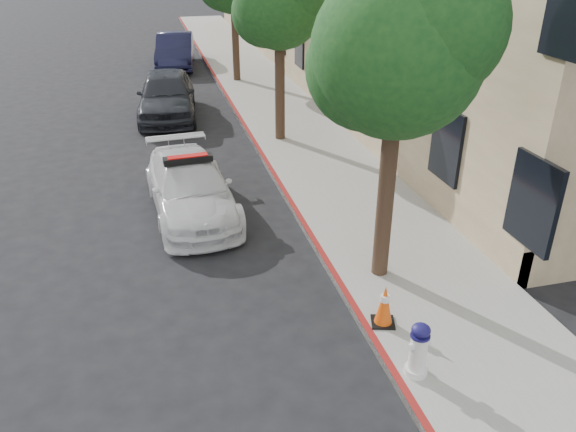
% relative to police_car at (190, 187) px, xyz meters
% --- Properties ---
extents(ground, '(120.00, 120.00, 0.00)m').
position_rel_police_car_xyz_m(ground, '(0.27, -1.74, -0.64)').
color(ground, black).
rests_on(ground, ground).
extents(sidewalk, '(3.20, 50.00, 0.15)m').
position_rel_police_car_xyz_m(sidewalk, '(3.87, 8.26, -0.57)').
color(sidewalk, gray).
rests_on(sidewalk, ground).
extents(curb_strip, '(0.12, 50.00, 0.15)m').
position_rel_police_car_xyz_m(curb_strip, '(2.33, 8.26, -0.57)').
color(curb_strip, maroon).
rests_on(curb_strip, ground).
extents(tree_near, '(2.92, 2.82, 5.62)m').
position_rel_police_car_xyz_m(tree_near, '(3.20, -3.75, 3.63)').
color(tree_near, black).
rests_on(tree_near, sidewalk).
extents(tree_mid, '(2.77, 2.64, 5.43)m').
position_rel_police_car_xyz_m(tree_mid, '(3.20, 4.25, 3.52)').
color(tree_mid, black).
rests_on(tree_mid, sidewalk).
extents(police_car, '(2.09, 4.52, 1.43)m').
position_rel_police_car_xyz_m(police_car, '(0.00, 0.00, 0.00)').
color(police_car, white).
rests_on(police_car, ground).
extents(parked_car_mid, '(2.33, 4.95, 1.64)m').
position_rel_police_car_xyz_m(parked_car_mid, '(-0.05, 7.87, 0.18)').
color(parked_car_mid, '#22242A').
rests_on(parked_car_mid, ground).
extents(parked_car_far, '(2.23, 4.95, 1.58)m').
position_rel_police_car_xyz_m(parked_car_far, '(0.85, 16.19, 0.15)').
color(parked_car_far, black).
rests_on(parked_car_far, ground).
extents(fire_hydrant, '(0.37, 0.34, 0.88)m').
position_rel_police_car_xyz_m(fire_hydrant, '(2.62, -6.43, -0.06)').
color(fire_hydrant, white).
rests_on(fire_hydrant, sidewalk).
extents(traffic_cone, '(0.47, 0.47, 0.73)m').
position_rel_police_car_xyz_m(traffic_cone, '(2.62, -5.21, -0.13)').
color(traffic_cone, black).
rests_on(traffic_cone, sidewalk).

